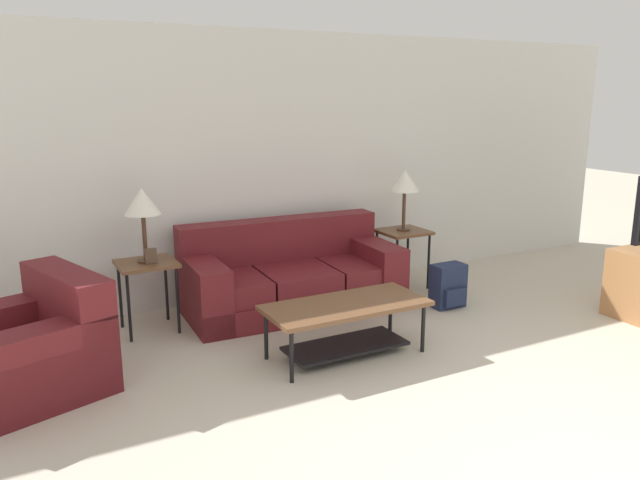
{
  "coord_description": "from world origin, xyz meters",
  "views": [
    {
      "loc": [
        -2.54,
        -1.59,
        2.0
      ],
      "look_at": [
        -0.13,
        2.91,
        0.8
      ],
      "focal_mm": 35.0,
      "sensor_mm": 36.0,
      "label": 1
    }
  ],
  "objects_px": {
    "coffee_table": "(346,317)",
    "side_table_right": "(403,237)",
    "armchair": "(28,352)",
    "table_lamp_right": "(405,182)",
    "couch": "(291,278)",
    "side_table_left": "(147,270)",
    "table_lamp_left": "(142,203)",
    "backpack": "(448,286)"
  },
  "relations": [
    {
      "from": "coffee_table",
      "to": "table_lamp_right",
      "type": "height_order",
      "value": "table_lamp_right"
    },
    {
      "from": "side_table_left",
      "to": "backpack",
      "type": "bearing_deg",
      "value": -15.35
    },
    {
      "from": "armchair",
      "to": "side_table_left",
      "type": "relative_size",
      "value": 1.96
    },
    {
      "from": "side_table_right",
      "to": "couch",
      "type": "bearing_deg",
      "value": -177.95
    },
    {
      "from": "backpack",
      "to": "coffee_table",
      "type": "bearing_deg",
      "value": -160.07
    },
    {
      "from": "couch",
      "to": "side_table_left",
      "type": "bearing_deg",
      "value": 177.96
    },
    {
      "from": "armchair",
      "to": "table_lamp_right",
      "type": "bearing_deg",
      "value": 11.61
    },
    {
      "from": "coffee_table",
      "to": "table_lamp_left",
      "type": "height_order",
      "value": "table_lamp_left"
    },
    {
      "from": "couch",
      "to": "coffee_table",
      "type": "height_order",
      "value": "couch"
    },
    {
      "from": "table_lamp_right",
      "to": "armchair",
      "type": "bearing_deg",
      "value": -168.39
    },
    {
      "from": "side_table_left",
      "to": "coffee_table",
      "type": "bearing_deg",
      "value": -45.84
    },
    {
      "from": "table_lamp_left",
      "to": "side_table_right",
      "type": "bearing_deg",
      "value": -0.0
    },
    {
      "from": "coffee_table",
      "to": "table_lamp_left",
      "type": "distance_m",
      "value": 1.93
    },
    {
      "from": "backpack",
      "to": "table_lamp_left",
      "type": "bearing_deg",
      "value": 164.65
    },
    {
      "from": "couch",
      "to": "side_table_left",
      "type": "xyz_separation_m",
      "value": [
        -1.33,
        0.05,
        0.24
      ]
    },
    {
      "from": "table_lamp_left",
      "to": "table_lamp_right",
      "type": "xyz_separation_m",
      "value": [
        2.65,
        0.0,
        0.0
      ]
    },
    {
      "from": "couch",
      "to": "armchair",
      "type": "xyz_separation_m",
      "value": [
        -2.32,
        -0.7,
        -0.01
      ]
    },
    {
      "from": "couch",
      "to": "side_table_right",
      "type": "distance_m",
      "value": 1.35
    },
    {
      "from": "coffee_table",
      "to": "side_table_left",
      "type": "relative_size",
      "value": 2.07
    },
    {
      "from": "side_table_right",
      "to": "table_lamp_left",
      "type": "bearing_deg",
      "value": 180.0
    },
    {
      "from": "table_lamp_right",
      "to": "table_lamp_left",
      "type": "bearing_deg",
      "value": 180.0
    },
    {
      "from": "armchair",
      "to": "table_lamp_left",
      "type": "xyz_separation_m",
      "value": [
        0.99,
        0.75,
        0.83
      ]
    },
    {
      "from": "couch",
      "to": "table_lamp_left",
      "type": "bearing_deg",
      "value": 177.96
    },
    {
      "from": "couch",
      "to": "coffee_table",
      "type": "distance_m",
      "value": 1.22
    },
    {
      "from": "couch",
      "to": "backpack",
      "type": "relative_size",
      "value": 4.86
    },
    {
      "from": "coffee_table",
      "to": "table_lamp_left",
      "type": "bearing_deg",
      "value": 134.16
    },
    {
      "from": "couch",
      "to": "table_lamp_right",
      "type": "xyz_separation_m",
      "value": [
        1.32,
        0.05,
        0.82
      ]
    },
    {
      "from": "table_lamp_right",
      "to": "couch",
      "type": "bearing_deg",
      "value": -177.95
    },
    {
      "from": "side_table_left",
      "to": "armchair",
      "type": "bearing_deg",
      "value": -142.9
    },
    {
      "from": "armchair",
      "to": "couch",
      "type": "bearing_deg",
      "value": 16.83
    },
    {
      "from": "table_lamp_left",
      "to": "table_lamp_right",
      "type": "bearing_deg",
      "value": 0.0
    },
    {
      "from": "table_lamp_right",
      "to": "backpack",
      "type": "height_order",
      "value": "table_lamp_right"
    },
    {
      "from": "table_lamp_left",
      "to": "coffee_table",
      "type": "bearing_deg",
      "value": -45.84
    },
    {
      "from": "side_table_left",
      "to": "backpack",
      "type": "distance_m",
      "value": 2.79
    },
    {
      "from": "side_table_left",
      "to": "side_table_right",
      "type": "relative_size",
      "value": 1.0
    },
    {
      "from": "side_table_right",
      "to": "backpack",
      "type": "relative_size",
      "value": 1.46
    },
    {
      "from": "side_table_left",
      "to": "side_table_right",
      "type": "bearing_deg",
      "value": 0.0
    },
    {
      "from": "coffee_table",
      "to": "side_table_right",
      "type": "relative_size",
      "value": 2.07
    },
    {
      "from": "armchair",
      "to": "table_lamp_right",
      "type": "relative_size",
      "value": 1.91
    },
    {
      "from": "armchair",
      "to": "table_lamp_right",
      "type": "height_order",
      "value": "table_lamp_right"
    },
    {
      "from": "couch",
      "to": "side_table_left",
      "type": "distance_m",
      "value": 1.35
    },
    {
      "from": "coffee_table",
      "to": "backpack",
      "type": "height_order",
      "value": "coffee_table"
    }
  ]
}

